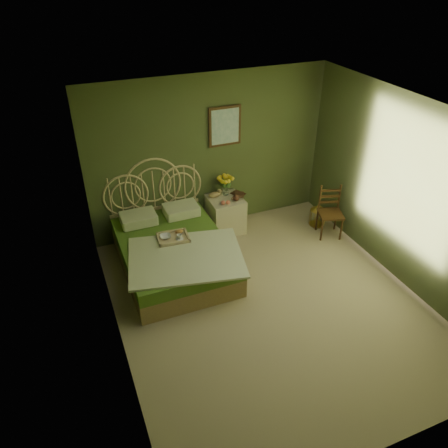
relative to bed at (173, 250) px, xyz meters
name	(u,v)px	position (x,y,z in m)	size (l,w,h in m)	color
floor	(269,303)	(0.97, -1.29, -0.30)	(4.50, 4.50, 0.00)	tan
ceiling	(283,119)	(0.97, -1.29, 2.30)	(4.50, 4.50, 0.00)	silver
wall_back	(210,155)	(0.97, 0.96, 1.00)	(4.00, 4.00, 0.00)	#4B5D31
wall_left	(109,261)	(-1.03, -1.29, 1.00)	(4.50, 4.50, 0.00)	#4B5D31
wall_right	(406,194)	(2.97, -1.29, 1.00)	(4.50, 4.50, 0.00)	#4B5D31
wall_art	(225,126)	(1.22, 0.93, 1.45)	(0.54, 0.04, 0.64)	#341E0E
bed	(173,250)	(0.00, 0.00, 0.00)	(1.77, 2.23, 1.38)	tan
nightstand	(225,211)	(1.13, 0.67, 0.06)	(0.55, 0.55, 1.04)	beige
chair	(329,208)	(2.67, -0.07, 0.17)	(0.48, 0.48, 0.86)	#341E0E
birdcage	(318,215)	(2.67, 0.20, -0.11)	(0.26, 0.26, 0.39)	gold
book_lower	(235,196)	(1.30, 0.68, 0.32)	(0.17, 0.22, 0.02)	#381E0F
book_upper	(235,195)	(1.30, 0.68, 0.34)	(0.15, 0.20, 0.02)	#472819
cereal_bowl	(165,237)	(-0.09, 0.03, 0.25)	(0.16, 0.16, 0.04)	white
coffee_cup	(179,237)	(0.09, -0.08, 0.27)	(0.08, 0.08, 0.08)	white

